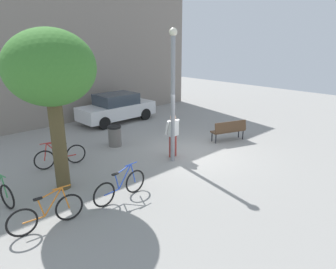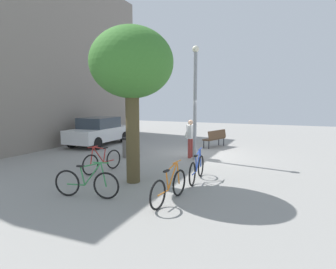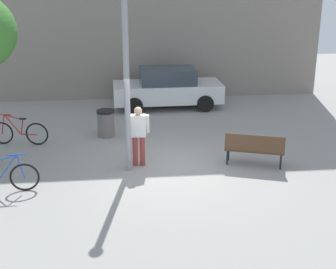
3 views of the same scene
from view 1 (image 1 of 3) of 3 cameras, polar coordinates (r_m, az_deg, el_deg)
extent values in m
plane|color=gray|center=(12.18, 4.81, -3.52)|extent=(36.00, 36.00, 0.00)
cube|color=gray|center=(18.33, -16.55, 18.37)|extent=(14.37, 2.00, 9.67)
cylinder|color=gray|center=(10.79, 0.92, 6.16)|extent=(0.15, 0.15, 4.47)
sphere|color=#F2EACC|center=(10.58, 0.99, 18.77)|extent=(0.28, 0.28, 0.28)
cylinder|color=#9E3833|center=(11.61, 0.53, -2.29)|extent=(0.14, 0.14, 0.85)
cylinder|color=#9E3833|center=(11.73, 1.29, -2.08)|extent=(0.14, 0.14, 0.85)
cube|color=white|center=(11.44, 0.93, 1.23)|extent=(0.42, 0.25, 0.60)
sphere|color=tan|center=(11.33, 0.94, 3.22)|extent=(0.22, 0.22, 0.22)
cylinder|color=white|center=(11.32, -0.21, 1.21)|extent=(0.11, 0.24, 0.55)
cylinder|color=white|center=(11.63, 1.73, 1.64)|extent=(0.11, 0.24, 0.55)
cube|color=#513823|center=(13.78, 11.23, 0.71)|extent=(1.65, 0.95, 0.06)
cube|color=#513823|center=(13.56, 11.74, 1.50)|extent=(1.55, 0.65, 0.44)
cylinder|color=black|center=(13.59, 8.29, -0.43)|extent=(0.05, 0.05, 0.42)
cylinder|color=black|center=(14.38, 13.17, 0.29)|extent=(0.05, 0.05, 0.42)
cylinder|color=black|center=(13.33, 9.01, -0.82)|extent=(0.05, 0.05, 0.42)
cylinder|color=black|center=(14.14, 13.94, -0.06)|extent=(0.05, 0.05, 0.42)
cylinder|color=brown|center=(9.46, -19.83, -1.95)|extent=(0.42, 0.42, 2.76)
ellipsoid|color=#3A792D|center=(9.00, -21.33, 11.67)|extent=(2.48, 2.48, 2.11)
torus|color=black|center=(9.09, -6.21, -8.77)|extent=(0.71, 0.09, 0.71)
torus|color=black|center=(8.50, -11.94, -11.04)|extent=(0.71, 0.09, 0.71)
cylinder|color=blue|center=(8.76, -8.10, -7.84)|extent=(0.50, 0.06, 0.64)
cylinder|color=blue|center=(8.63, -8.42, -6.53)|extent=(0.58, 0.07, 0.18)
cylinder|color=blue|center=(8.64, -9.56, -8.86)|extent=(0.14, 0.04, 0.48)
cylinder|color=blue|center=(8.64, -10.55, -10.66)|extent=(0.50, 0.07, 0.04)
cylinder|color=blue|center=(8.93, -6.59, -7.27)|extent=(0.17, 0.05, 0.63)
cube|color=black|center=(8.50, -9.92, -7.36)|extent=(0.20, 0.09, 0.04)
cylinder|color=blue|center=(8.76, -6.99, -5.55)|extent=(0.44, 0.06, 0.03)
torus|color=black|center=(11.37, -22.26, -4.48)|extent=(0.71, 0.18, 0.71)
torus|color=black|center=(11.59, -16.95, -3.50)|extent=(0.71, 0.18, 0.71)
cylinder|color=red|center=(11.34, -20.63, -2.82)|extent=(0.50, 0.13, 0.64)
cylinder|color=red|center=(11.27, -20.51, -1.65)|extent=(0.58, 0.14, 0.18)
cylinder|color=red|center=(11.42, -19.20, -2.92)|extent=(0.14, 0.06, 0.48)
cylinder|color=red|center=(11.54, -18.13, -3.84)|extent=(0.50, 0.13, 0.04)
cylinder|color=red|center=(11.29, -22.11, -3.08)|extent=(0.17, 0.07, 0.63)
cube|color=black|center=(11.34, -19.09, -1.62)|extent=(0.21, 0.11, 0.04)
cylinder|color=red|center=(11.20, -21.96, -1.54)|extent=(0.44, 0.11, 0.03)
torus|color=black|center=(8.16, -18.11, -12.90)|extent=(0.71, 0.12, 0.71)
torus|color=black|center=(7.95, -25.79, -14.74)|extent=(0.71, 0.12, 0.71)
cylinder|color=orange|center=(7.94, -20.82, -11.75)|extent=(0.50, 0.09, 0.64)
cylinder|color=orange|center=(7.82, -21.36, -10.33)|extent=(0.58, 0.10, 0.18)
cylinder|color=orange|center=(7.92, -22.77, -12.70)|extent=(0.14, 0.05, 0.48)
cylinder|color=orange|center=(8.00, -23.98, -14.49)|extent=(0.50, 0.09, 0.04)
cylinder|color=orange|center=(8.01, -18.75, -11.25)|extent=(0.17, 0.05, 0.63)
cube|color=black|center=(7.78, -23.36, -11.09)|extent=(0.21, 0.10, 0.04)
cylinder|color=orange|center=(7.85, -19.42, -9.37)|extent=(0.44, 0.08, 0.03)
torus|color=black|center=(9.28, -28.04, -10.32)|extent=(0.18, 0.71, 0.71)
cylinder|color=#338447|center=(9.21, -28.49, -8.61)|extent=(0.07, 0.17, 0.63)
cylinder|color=#338447|center=(9.15, -28.95, -6.74)|extent=(0.11, 0.44, 0.03)
cube|color=silver|center=(16.86, -9.63, 4.49)|extent=(4.23, 1.78, 0.70)
cube|color=#333D47|center=(16.73, -9.74, 6.59)|extent=(2.13, 1.60, 0.60)
cylinder|color=black|center=(18.33, -7.57, 4.67)|extent=(0.64, 0.23, 0.64)
cylinder|color=black|center=(17.10, -4.33, 3.85)|extent=(0.64, 0.23, 0.64)
cylinder|color=black|center=(16.90, -14.89, 3.13)|extent=(0.64, 0.23, 0.64)
cylinder|color=black|center=(15.56, -11.94, 2.12)|extent=(0.64, 0.23, 0.64)
cylinder|color=#66605B|center=(13.03, -10.00, -0.45)|extent=(0.54, 0.54, 0.79)
cylinder|color=black|center=(12.90, -10.10, 1.40)|extent=(0.57, 0.57, 0.08)
camera|label=2|loc=(5.99, -83.72, -16.77)|focal=30.48mm
camera|label=3|loc=(8.34, 78.72, 8.19)|focal=50.39mm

